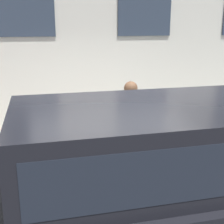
# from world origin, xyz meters

# --- Properties ---
(ground_plane) EXTENTS (80.00, 80.00, 0.00)m
(ground_plane) POSITION_xyz_m (0.00, 0.00, 0.00)
(ground_plane) COLOR #38383A
(sidewalk) EXTENTS (2.46, 60.00, 0.14)m
(sidewalk) POSITION_xyz_m (1.23, 0.00, 0.07)
(sidewalk) COLOR #9E9B93
(sidewalk) RESTS_ON ground_plane
(fire_hydrant) EXTENTS (0.29, 0.42, 0.86)m
(fire_hydrant) POSITION_xyz_m (0.49, 0.27, 0.58)
(fire_hydrant) COLOR red
(fire_hydrant) RESTS_ON sidewalk
(person) EXTENTS (0.36, 0.24, 1.48)m
(person) POSITION_xyz_m (0.76, -0.45, 1.02)
(person) COLOR navy
(person) RESTS_ON sidewalk
(parked_truck_charcoal_near) EXTENTS (1.93, 5.12, 1.71)m
(parked_truck_charcoal_near) POSITION_xyz_m (-1.21, -0.12, 0.97)
(parked_truck_charcoal_near) COLOR black
(parked_truck_charcoal_near) RESTS_ON ground_plane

